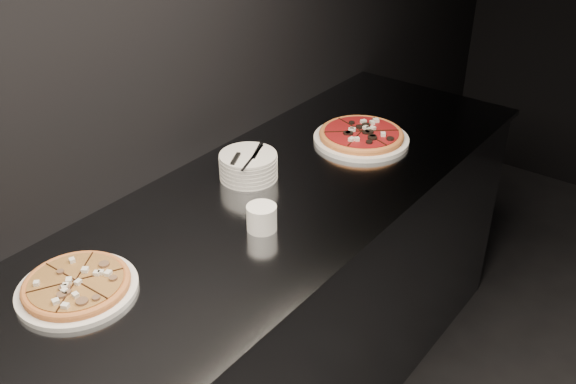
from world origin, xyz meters
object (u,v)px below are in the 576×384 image
Objects in this scene: pizza_tomato at (361,136)px; cutlery at (247,156)px; ramekin at (262,217)px; plate_stack at (248,166)px; counter at (259,322)px; pizza_mushroom at (77,285)px.

pizza_tomato is 1.97× the size of cutlery.
ramekin is at bearing -67.03° from cutlery.
cutlery is at bearing 138.46° from ramekin.
pizza_tomato is 0.49m from cutlery.
pizza_tomato is 0.48m from plate_stack.
pizza_tomato reaches higher than counter.
pizza_mushroom is 1.51× the size of cutlery.
pizza_tomato is at bearing 71.47° from plate_stack.
plate_stack is 0.31m from ramekin.
pizza_mushroom is at bearing -110.86° from ramekin.
cutlery reaches higher than ramekin.
counter is at bearing -43.66° from plate_stack.
pizza_mushroom is 0.53m from ramekin.
cutlery reaches higher than pizza_tomato.
pizza_tomato is at bearing 88.90° from counter.
counter is 27.99× the size of ramekin.
pizza_mushroom reaches higher than counter.
plate_stack reaches higher than pizza_mushroom.
plate_stack is (-0.14, 0.13, 0.50)m from counter.
plate_stack is 0.05m from cutlery.
counter is at bearing 79.87° from pizza_mushroom.
counter is 8.11× the size of pizza_mushroom.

